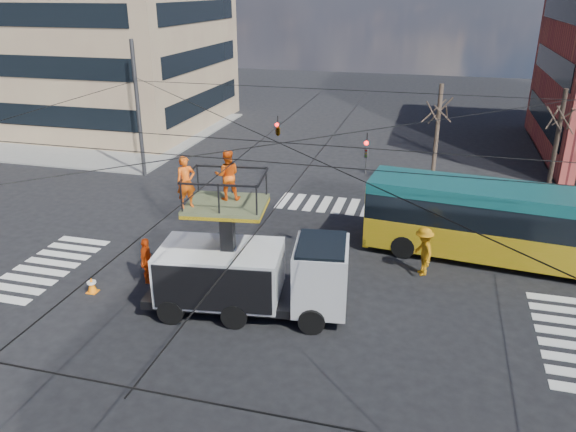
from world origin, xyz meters
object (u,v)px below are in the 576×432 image
Objects in this scene: traffic_cone at (92,285)px; worker_ground at (146,261)px; city_bus at (508,223)px; flagger at (423,251)px; utility_truck at (252,260)px.

traffic_cone is 0.35× the size of worker_ground.
flagger is (-3.23, -2.07, -0.72)m from city_bus.
city_bus is 18.15× the size of traffic_cone.
city_bus is at bearing 99.88° from flagger.
flagger is (11.91, 4.69, 0.68)m from traffic_cone.
traffic_cone is at bearing 114.71° from worker_ground.
traffic_cone is at bearing 175.57° from utility_truck.
flagger reaches higher than worker_ground.
traffic_cone is 12.82m from flagger.
traffic_cone is (-15.14, -6.76, -1.40)m from city_bus.
traffic_cone is at bearing -91.29° from flagger.
city_bus reaches higher than worker_ground.
utility_truck is 4.79m from worker_ground.
flagger is (5.67, 4.32, -0.96)m from utility_truck.
utility_truck reaches higher than traffic_cone.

